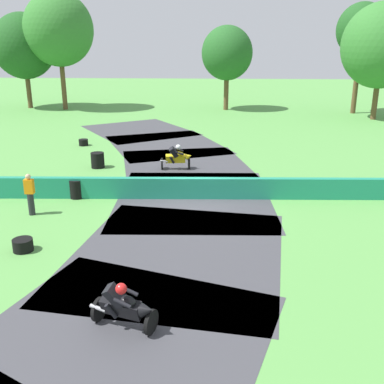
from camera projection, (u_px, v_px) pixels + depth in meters
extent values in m
plane|color=#569947|center=(194.00, 198.00, 19.45)|extent=(120.00, 120.00, 0.00)
cube|color=#3D3D42|center=(101.00, 359.00, 9.72)|extent=(8.54, 9.34, 0.01)
cube|color=#3D3D42|center=(178.00, 253.00, 14.50)|extent=(7.45, 8.53, 0.01)
cube|color=#3D3D42|center=(194.00, 198.00, 19.45)|extent=(6.74, 7.95, 0.01)
cube|color=#3D3D42|center=(186.00, 166.00, 24.41)|extent=(7.97, 8.92, 0.01)
cube|color=#3D3D42|center=(166.00, 144.00, 29.22)|extent=(8.94, 9.60, 0.01)
cube|color=#3D3D42|center=(139.00, 130.00, 33.72)|extent=(9.61, 9.97, 0.01)
cube|color=#1E8466|center=(314.00, 189.00, 19.24)|extent=(26.69, 1.37, 0.90)
cylinder|color=black|center=(151.00, 322.00, 10.49)|extent=(0.33, 0.75, 0.76)
cylinder|color=black|center=(99.00, 309.00, 10.99)|extent=(0.33, 0.75, 0.76)
cube|color=black|center=(122.00, 307.00, 10.57)|extent=(1.07, 0.70, 0.47)
ellipsoid|color=black|center=(126.00, 301.00, 10.35)|extent=(0.53, 0.47, 0.32)
cone|color=black|center=(147.00, 310.00, 10.26)|extent=(0.49, 0.46, 0.48)
cylinder|color=#B2B2B7|center=(98.00, 308.00, 10.74)|extent=(0.41, 0.22, 0.18)
cube|color=black|center=(115.00, 295.00, 10.37)|extent=(0.59, 0.40, 0.63)
sphere|color=red|center=(121.00, 289.00, 10.13)|extent=(0.26, 0.26, 0.26)
cylinder|color=black|center=(129.00, 291.00, 10.39)|extent=(0.44, 0.20, 0.24)
cylinder|color=black|center=(122.00, 303.00, 10.13)|extent=(0.44, 0.20, 0.24)
cylinder|color=black|center=(119.00, 299.00, 10.75)|extent=(0.32, 0.20, 0.42)
cylinder|color=black|center=(111.00, 311.00, 10.49)|extent=(0.32, 0.20, 0.42)
cylinder|color=black|center=(189.00, 163.00, 23.76)|extent=(0.18, 0.75, 0.74)
cylinder|color=black|center=(162.00, 164.00, 23.68)|extent=(0.18, 0.75, 0.74)
cube|color=yellow|center=(176.00, 158.00, 23.55)|extent=(1.04, 0.49, 0.46)
ellipsoid|color=yellow|center=(179.00, 154.00, 23.41)|extent=(0.48, 0.38, 0.31)
cone|color=yellow|center=(189.00, 156.00, 23.52)|extent=(0.42, 0.41, 0.48)
cylinder|color=#B2B2B7|center=(164.00, 161.00, 23.46)|extent=(0.42, 0.17, 0.18)
cube|color=black|center=(174.00, 152.00, 23.33)|extent=(0.52, 0.45, 0.62)
sphere|color=white|center=(178.00, 147.00, 23.18)|extent=(0.26, 0.26, 0.26)
cylinder|color=black|center=(179.00, 150.00, 23.48)|extent=(0.43, 0.19, 0.24)
cylinder|color=black|center=(180.00, 153.00, 23.18)|extent=(0.43, 0.19, 0.24)
cylinder|color=black|center=(172.00, 156.00, 23.68)|extent=(0.27, 0.22, 0.42)
cylinder|color=black|center=(172.00, 160.00, 23.38)|extent=(0.27, 0.22, 0.42)
cylinder|color=black|center=(23.00, 248.00, 14.63)|extent=(0.64, 0.64, 0.20)
cylinder|color=black|center=(23.00, 242.00, 14.57)|extent=(0.64, 0.64, 0.20)
cylinder|color=black|center=(77.00, 196.00, 19.48)|extent=(0.57, 0.57, 0.20)
cylinder|color=black|center=(77.00, 191.00, 19.41)|extent=(0.57, 0.57, 0.20)
cylinder|color=black|center=(76.00, 187.00, 19.35)|extent=(0.57, 0.57, 0.20)
cylinder|color=black|center=(76.00, 182.00, 19.29)|extent=(0.57, 0.57, 0.20)
cylinder|color=black|center=(98.00, 166.00, 24.01)|extent=(0.69, 0.69, 0.20)
cylinder|color=black|center=(98.00, 162.00, 23.95)|extent=(0.69, 0.69, 0.20)
cylinder|color=black|center=(98.00, 158.00, 23.88)|extent=(0.69, 0.69, 0.20)
cylinder|color=black|center=(97.00, 155.00, 23.82)|extent=(0.69, 0.69, 0.20)
cylinder|color=black|center=(84.00, 144.00, 28.93)|extent=(0.58, 0.58, 0.20)
cylinder|color=black|center=(83.00, 141.00, 28.87)|extent=(0.58, 0.58, 0.20)
cylinder|color=#232328|center=(31.00, 204.00, 17.52)|extent=(0.24, 0.24, 0.86)
cube|color=orange|center=(29.00, 186.00, 17.30)|extent=(0.34, 0.22, 0.56)
sphere|color=tan|center=(28.00, 177.00, 17.17)|extent=(0.20, 0.20, 0.20)
cylinder|color=brown|center=(375.00, 100.00, 37.76)|extent=(0.44, 0.44, 3.16)
ellipsoid|color=#33752D|center=(382.00, 46.00, 36.39)|extent=(6.39, 6.39, 6.71)
cylinder|color=brown|center=(356.00, 83.00, 40.55)|extent=(0.44, 0.44, 5.30)
ellipsoid|color=#1E511E|center=(362.00, 30.00, 39.12)|extent=(4.31, 4.31, 4.52)
cylinder|color=brown|center=(29.00, 91.00, 43.98)|extent=(0.44, 0.44, 3.30)
ellipsoid|color=#1E511E|center=(24.00, 46.00, 42.67)|extent=(5.74, 5.74, 6.03)
cylinder|color=brown|center=(64.00, 85.00, 42.90)|extent=(0.44, 0.44, 4.54)
ellipsoid|color=#33752D|center=(59.00, 29.00, 41.32)|extent=(6.24, 6.24, 6.55)
cylinder|color=brown|center=(226.00, 93.00, 42.88)|extent=(0.44, 0.44, 3.17)
ellipsoid|color=#235B23|center=(227.00, 53.00, 41.74)|extent=(4.65, 4.65, 4.88)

